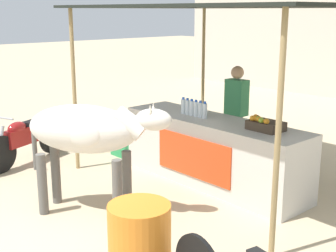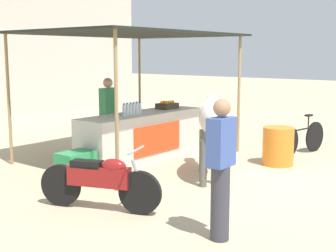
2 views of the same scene
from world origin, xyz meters
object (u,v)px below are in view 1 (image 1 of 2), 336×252
cooler_box (131,143)px  motorcycle_parked (27,138)px  vendor_behind_counter (236,117)px  cow (88,133)px  water_barrel (140,242)px  stall_counter (213,151)px  fruit_crate (264,124)px

cooler_box → motorcycle_parked: size_ratio=0.35×
vendor_behind_counter → motorcycle_parked: bearing=-136.6°
vendor_behind_counter → motorcycle_parked: (-2.49, -2.35, -0.42)m
cow → cooler_box: bearing=130.3°
water_barrel → cooler_box: bearing=143.9°
cow → motorcycle_parked: size_ratio=0.99×
stall_counter → cow: bearing=-99.1°
water_barrel → cow: (-1.58, 0.47, 0.66)m
water_barrel → motorcycle_parked: (-3.97, 0.77, 0.06)m
motorcycle_parked → water_barrel: bearing=-11.0°
cooler_box → motorcycle_parked: (-0.85, -1.50, 0.19)m
cooler_box → water_barrel: size_ratio=0.81×
water_barrel → cow: bearing=163.6°
cooler_box → water_barrel: (3.12, -2.28, 0.13)m
fruit_crate → cooler_box: 2.83m
vendor_behind_counter → motorcycle_parked: size_ratio=0.96×
vendor_behind_counter → fruit_crate: bearing=-33.6°
vendor_behind_counter → cooler_box: (-1.64, -0.85, -0.61)m
fruit_crate → motorcycle_parked: fruit_crate is taller
cooler_box → cow: (1.54, -1.81, 0.79)m
fruit_crate → cow: size_ratio=0.26×
cow → motorcycle_parked: (-2.39, 0.31, -0.61)m
fruit_crate → cooler_box: size_ratio=0.73×
fruit_crate → motorcycle_parked: bearing=-155.2°
stall_counter → cow: 2.01m
water_barrel → motorcycle_parked: 4.05m
stall_counter → water_barrel: size_ratio=4.04×
stall_counter → cooler_box: bearing=-177.0°
motorcycle_parked → fruit_crate: bearing=24.8°
stall_counter → fruit_crate: size_ratio=6.82×
cow → motorcycle_parked: cow is taller
water_barrel → cow: size_ratio=0.44×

